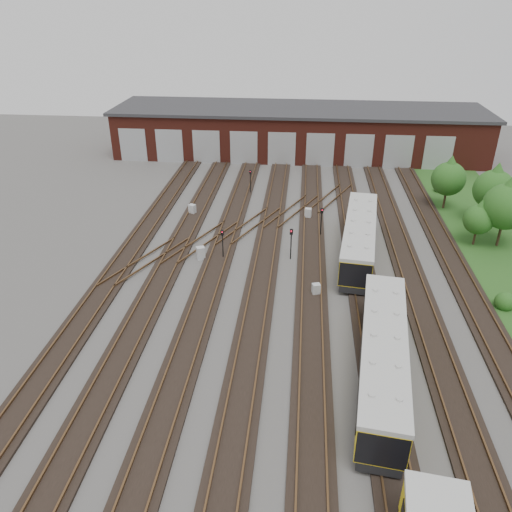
{
  "coord_description": "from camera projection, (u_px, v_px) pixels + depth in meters",
  "views": [
    {
      "loc": [
        0.93,
        -30.27,
        20.51
      ],
      "look_at": [
        -2.47,
        4.33,
        2.0
      ],
      "focal_mm": 35.0,
      "sensor_mm": 36.0,
      "label": 1
    }
  ],
  "objects": [
    {
      "name": "tree_0",
      "position": [
        449.0,
        175.0,
        51.5
      ],
      "size": [
        3.49,
        3.49,
        5.78
      ],
      "color": "#352518",
      "rests_on": "ground"
    },
    {
      "name": "maintenance_shed",
      "position": [
        298.0,
        131.0,
        69.92
      ],
      "size": [
        51.0,
        12.5,
        6.35
      ],
      "color": "#571E15",
      "rests_on": "ground"
    },
    {
      "name": "tree_2",
      "position": [
        508.0,
        201.0,
        43.35
      ],
      "size": [
        4.08,
        4.08,
        6.75
      ],
      "color": "#352518",
      "rests_on": "ground"
    },
    {
      "name": "relay_cabinet_2",
      "position": [
        316.0,
        290.0,
        37.81
      ],
      "size": [
        0.7,
        0.64,
        0.97
      ],
      "primitive_type": "cube",
      "rotation": [
        0.0,
        0.0,
        0.31
      ],
      "color": "#B2B5B7",
      "rests_on": "ground"
    },
    {
      "name": "signal_mast_0",
      "position": [
        223.0,
        240.0,
        42.44
      ],
      "size": [
        0.23,
        0.22,
        2.69
      ],
      "rotation": [
        0.0,
        0.0,
        0.02
      ],
      "color": "black",
      "rests_on": "ground"
    },
    {
      "name": "signal_mast_3",
      "position": [
        321.0,
        218.0,
        46.32
      ],
      "size": [
        0.27,
        0.26,
        2.84
      ],
      "rotation": [
        0.0,
        0.0,
        0.27
      ],
      "color": "black",
      "rests_on": "ground"
    },
    {
      "name": "metro_train",
      "position": [
        382.0,
        357.0,
        28.83
      ],
      "size": [
        4.28,
        46.21,
        2.89
      ],
      "rotation": [
        0.0,
        0.0,
        -0.13
      ],
      "color": "black",
      "rests_on": "ground"
    },
    {
      "name": "relay_cabinet_1",
      "position": [
        192.0,
        209.0,
        51.55
      ],
      "size": [
        0.79,
        0.73,
        1.07
      ],
      "primitive_type": "cube",
      "rotation": [
        0.0,
        0.0,
        -0.37
      ],
      "color": "#B2B5B7",
      "rests_on": "ground"
    },
    {
      "name": "relay_cabinet_4",
      "position": [
        366.0,
        200.0,
        53.96
      ],
      "size": [
        0.63,
        0.53,
        1.03
      ],
      "primitive_type": "cube",
      "rotation": [
        0.0,
        0.0,
        0.02
      ],
      "color": "#B2B5B7",
      "rests_on": "ground"
    },
    {
      "name": "bush_0",
      "position": [
        505.0,
        299.0,
        36.19
      ],
      "size": [
        1.44,
        1.44,
        1.44
      ],
      "primitive_type": "sphere",
      "color": "#194D16",
      "rests_on": "ground"
    },
    {
      "name": "track_network",
      "position": [
        282.0,
        304.0,
        36.79
      ],
      "size": [
        30.4,
        70.0,
        0.33
      ],
      "color": "black",
      "rests_on": "ground"
    },
    {
      "name": "tree_3",
      "position": [
        479.0,
        216.0,
        44.26
      ],
      "size": [
        2.66,
        2.66,
        4.41
      ],
      "color": "#352518",
      "rests_on": "ground"
    },
    {
      "name": "grass_verge",
      "position": [
        507.0,
        257.0,
        43.44
      ],
      "size": [
        8.0,
        55.0,
        0.05
      ],
      "primitive_type": "cube",
      "color": "#204A18",
      "rests_on": "ground"
    },
    {
      "name": "tree_1",
      "position": [
        495.0,
        185.0,
        47.8
      ],
      "size": [
        3.81,
        3.81,
        6.31
      ],
      "color": "#352518",
      "rests_on": "ground"
    },
    {
      "name": "signal_mast_2",
      "position": [
        250.0,
        179.0,
        56.17
      ],
      "size": [
        0.23,
        0.22,
        2.81
      ],
      "rotation": [
        0.0,
        0.0,
        -0.06
      ],
      "color": "black",
      "rests_on": "ground"
    },
    {
      "name": "signal_mast_1",
      "position": [
        291.0,
        240.0,
        42.31
      ],
      "size": [
        0.28,
        0.26,
        2.84
      ],
      "rotation": [
        0.0,
        0.0,
        -0.18
      ],
      "color": "black",
      "rests_on": "ground"
    },
    {
      "name": "ground",
      "position": [
        284.0,
        310.0,
        36.31
      ],
      "size": [
        120.0,
        120.0,
        0.0
      ],
      "primitive_type": "plane",
      "color": "#44423F",
      "rests_on": "ground"
    },
    {
      "name": "bush_2",
      "position": [
        485.0,
        208.0,
        51.21
      ],
      "size": [
        1.59,
        1.59,
        1.59
      ],
      "primitive_type": "sphere",
      "color": "#194D16",
      "rests_on": "ground"
    },
    {
      "name": "relay_cabinet_3",
      "position": [
        308.0,
        213.0,
        50.62
      ],
      "size": [
        0.72,
        0.63,
        1.08
      ],
      "primitive_type": "cube",
      "rotation": [
        0.0,
        0.0,
        -0.15
      ],
      "color": "#B2B5B7",
      "rests_on": "ground"
    },
    {
      "name": "relay_cabinet_0",
      "position": [
        201.0,
        253.0,
        42.93
      ],
      "size": [
        0.84,
        0.79,
        1.13
      ],
      "primitive_type": "cube",
      "rotation": [
        0.0,
        0.0,
        0.41
      ],
      "color": "#B2B5B7",
      "rests_on": "ground"
    },
    {
      "name": "bush_1",
      "position": [
        441.0,
        186.0,
        57.23
      ],
      "size": [
        1.4,
        1.4,
        1.4
      ],
      "primitive_type": "sphere",
      "color": "#194D16",
      "rests_on": "ground"
    }
  ]
}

